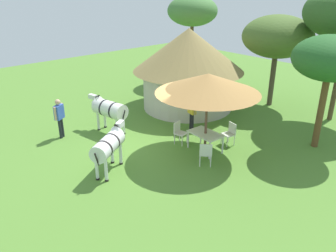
# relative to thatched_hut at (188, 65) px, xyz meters

# --- Properties ---
(ground_plane) EXTENTS (36.00, 36.00, 0.00)m
(ground_plane) POSITION_rel_thatched_hut_xyz_m (2.42, -4.55, -2.21)
(ground_plane) COLOR #528230
(thatched_hut) EXTENTS (5.55, 5.55, 4.03)m
(thatched_hut) POSITION_rel_thatched_hut_xyz_m (0.00, 0.00, 0.00)
(thatched_hut) COLOR beige
(thatched_hut) RESTS_ON ground_plane
(shade_umbrella) EXTENTS (3.86, 3.86, 3.07)m
(shade_umbrella) POSITION_rel_thatched_hut_xyz_m (3.99, -2.98, 0.49)
(shade_umbrella) COLOR brown
(shade_umbrella) RESTS_ON ground_plane
(patio_dining_table) EXTENTS (1.37, 0.89, 0.74)m
(patio_dining_table) POSITION_rel_thatched_hut_xyz_m (3.99, -2.98, -1.57)
(patio_dining_table) COLOR silver
(patio_dining_table) RESTS_ON ground_plane
(patio_chair_near_lawn) EXTENTS (0.61, 0.61, 0.90)m
(patio_chair_near_lawn) POSITION_rel_thatched_hut_xyz_m (4.80, -3.85, -1.69)
(patio_chair_near_lawn) COLOR silver
(patio_chair_near_lawn) RESTS_ON ground_plane
(patio_chair_near_hut) EXTENTS (0.52, 0.51, 0.90)m
(patio_chair_near_hut) POSITION_rel_thatched_hut_xyz_m (4.26, -1.82, -1.69)
(patio_chair_near_hut) COLOR silver
(patio_chair_near_hut) RESTS_ON ground_plane
(patio_chair_east_end) EXTENTS (0.52, 0.53, 0.90)m
(patio_chair_east_end) POSITION_rel_thatched_hut_xyz_m (2.83, -3.28, -1.69)
(patio_chair_east_end) COLOR white
(patio_chair_east_end) RESTS_ON ground_plane
(guest_beside_umbrella) EXTENTS (0.56, 0.31, 1.60)m
(guest_beside_umbrella) POSITION_rel_thatched_hut_xyz_m (2.27, -1.99, -1.25)
(guest_beside_umbrella) COLOR black
(guest_beside_umbrella) RESTS_ON ground_plane
(standing_watcher) EXTENTS (0.42, 0.53, 1.69)m
(standing_watcher) POSITION_rel_thatched_hut_xyz_m (-0.86, -6.60, -1.20)
(standing_watcher) COLOR black
(standing_watcher) RESTS_ON ground_plane
(zebra_nearest_camera) EXTENTS (1.42, 1.95, 1.53)m
(zebra_nearest_camera) POSITION_rel_thatched_hut_xyz_m (2.84, -6.58, -1.22)
(zebra_nearest_camera) COLOR silver
(zebra_nearest_camera) RESTS_ON ground_plane
(zebra_by_umbrella) EXTENTS (2.21, 0.96, 1.59)m
(zebra_by_umbrella) POSITION_rel_thatched_hut_xyz_m (0.01, -4.75, -1.16)
(zebra_by_umbrella) COLOR silver
(zebra_by_umbrella) RESTS_ON ground_plane
(acacia_tree_far_lawn) EXTENTS (2.76, 2.76, 4.37)m
(acacia_tree_far_lawn) POSITION_rel_thatched_hut_xyz_m (6.65, 0.59, 1.30)
(acacia_tree_far_lawn) COLOR brown
(acacia_tree_far_lawn) RESTS_ON ground_plane
(acacia_tree_left_background) EXTENTS (3.09, 3.09, 5.34)m
(acacia_tree_left_background) POSITION_rel_thatched_hut_xyz_m (-3.51, 3.78, 2.17)
(acacia_tree_left_background) COLOR #4F3B29
(acacia_tree_left_background) RESTS_ON ground_plane
(acacia_tree_right_background) EXTENTS (3.50, 3.50, 4.62)m
(acacia_tree_right_background) POSITION_rel_thatched_hut_xyz_m (2.64, 3.57, 1.34)
(acacia_tree_right_background) COLOR #4D4231
(acacia_tree_right_background) RESTS_ON ground_plane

